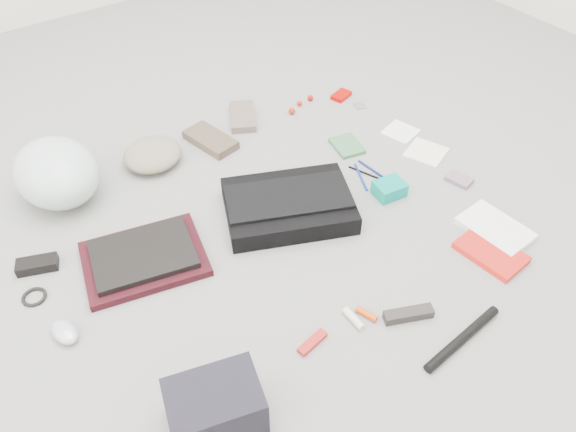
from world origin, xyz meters
TOP-DOWN VIEW (x-y plane):
  - ground_plane at (0.00, 0.00)m, footprint 4.00×4.00m
  - messenger_bag at (0.04, 0.05)m, footprint 0.50×0.44m
  - bag_flap at (0.04, 0.05)m, footprint 0.45×0.34m
  - laptop_sleeve at (-0.45, 0.13)m, footprint 0.42×0.35m
  - laptop at (-0.45, 0.13)m, footprint 0.35×0.29m
  - bike_helmet at (-0.55, 0.59)m, footprint 0.29×0.36m
  - beanie at (-0.21, 0.57)m, footprint 0.29×0.28m
  - mitten_left at (0.02, 0.55)m, footprint 0.15×0.23m
  - mitten_right at (0.21, 0.62)m, footprint 0.18×0.22m
  - power_brick at (-0.73, 0.30)m, footprint 0.13×0.10m
  - cable_coil at (-0.78, 0.19)m, footprint 0.09×0.09m
  - mouse at (-0.75, 0.01)m, footprint 0.08×0.11m
  - camera_bag at (-0.53, -0.45)m, footprint 0.25×0.21m
  - multitool at (-0.21, -0.41)m, footprint 0.10×0.04m
  - toiletry_tube_white at (-0.07, -0.41)m, footprint 0.02×0.08m
  - toiletry_tube_orange at (-0.03, -0.42)m, footprint 0.04×0.07m
  - u_lock at (0.07, -0.50)m, footprint 0.15×0.09m
  - bike_pump at (0.13, -0.64)m, footprint 0.30×0.05m
  - book_red at (0.45, -0.47)m, footprint 0.15×0.22m
  - book_white at (0.54, -0.41)m, footprint 0.16×0.23m
  - notepad at (0.44, 0.22)m, footprint 0.12×0.15m
  - pen_blue at (0.36, 0.05)m, footprint 0.07×0.14m
  - pen_black at (0.39, 0.06)m, footprint 0.06×0.13m
  - pen_navy at (0.42, 0.05)m, footprint 0.02×0.16m
  - accordion_wallet at (0.38, -0.07)m, footprint 0.11×0.10m
  - card_deck at (0.64, -0.17)m, footprint 0.08×0.10m
  - napkin_top at (0.68, 0.17)m, footprint 0.15×0.15m
  - napkin_bottom at (0.66, 0.02)m, footprint 0.18×0.18m
  - lollipop_a at (0.40, 0.53)m, footprint 0.04×0.04m
  - lollipop_b at (0.46, 0.57)m, footprint 0.03×0.03m
  - lollipop_c at (0.53, 0.57)m, footprint 0.03×0.03m
  - altoids_tin at (0.65, 0.51)m, footprint 0.10×0.08m
  - stamp_sheet at (0.67, 0.41)m, footprint 0.06×0.06m

SIDE VIEW (x-z plane):
  - ground_plane at x=0.00m, z-range 0.00..0.00m
  - stamp_sheet at x=0.67m, z-range 0.00..0.00m
  - napkin_top at x=0.68m, z-range 0.00..0.01m
  - pen_black at x=0.39m, z-range 0.00..0.01m
  - napkin_bottom at x=0.66m, z-range 0.00..0.01m
  - pen_blue at x=0.36m, z-range 0.00..0.01m
  - pen_navy at x=0.42m, z-range 0.00..0.01m
  - cable_coil at x=-0.78m, z-range 0.00..0.01m
  - multitool at x=-0.21m, z-range 0.00..0.01m
  - notepad at x=0.44m, z-range 0.00..0.02m
  - card_deck at x=0.64m, z-range 0.00..0.02m
  - altoids_tin at x=0.65m, z-range 0.00..0.02m
  - toiletry_tube_orange at x=-0.03m, z-range 0.00..0.02m
  - book_red at x=0.45m, z-range 0.00..0.02m
  - toiletry_tube_white at x=-0.07m, z-range 0.00..0.02m
  - lollipop_b at x=0.46m, z-range 0.00..0.02m
  - book_white at x=0.54m, z-range 0.00..0.02m
  - lollipop_c at x=0.53m, z-range 0.00..0.03m
  - laptop_sleeve at x=-0.45m, z-range 0.00..0.03m
  - bike_pump at x=0.13m, z-range 0.00..0.03m
  - lollipop_a at x=0.40m, z-range 0.00..0.03m
  - u_lock at x=0.07m, z-range 0.00..0.03m
  - mitten_right at x=0.21m, z-range 0.00..0.03m
  - mitten_left at x=0.02m, z-range 0.00..0.03m
  - power_brick at x=-0.73m, z-range 0.00..0.03m
  - mouse at x=-0.75m, z-range 0.00..0.04m
  - accordion_wallet at x=0.38m, z-range 0.00..0.05m
  - messenger_bag at x=0.04m, z-range 0.00..0.07m
  - laptop at x=-0.45m, z-range 0.03..0.05m
  - beanie at x=-0.21m, z-range 0.00..0.08m
  - camera_bag at x=-0.53m, z-range 0.00..0.14m
  - bag_flap at x=0.04m, z-range 0.07..0.08m
  - bike_helmet at x=-0.55m, z-range 0.00..0.20m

